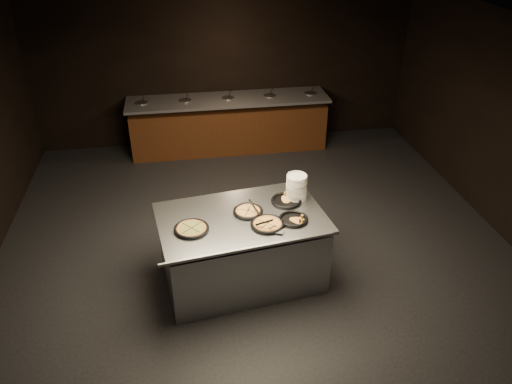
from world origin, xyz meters
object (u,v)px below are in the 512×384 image
Objects in this scene: pan_veggie_whole at (191,229)px; pan_cheese_whole at (248,211)px; serving_counter at (242,250)px; plate_stack at (296,187)px.

pan_veggie_whole is 0.73m from pan_cheese_whole.
plate_stack is (0.73, 0.31, 0.65)m from serving_counter.
serving_counter is at bearing -141.14° from pan_cheese_whole.
pan_cheese_whole reaches higher than serving_counter.
plate_stack is 0.70m from pan_cheese_whole.
pan_cheese_whole is (-0.64, -0.24, -0.14)m from plate_stack.
pan_veggie_whole is (-0.59, -0.18, 0.51)m from serving_counter.
serving_counter is at bearing -157.14° from plate_stack.
plate_stack reaches higher than serving_counter.
serving_counter is 6.58× the size of plate_stack.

